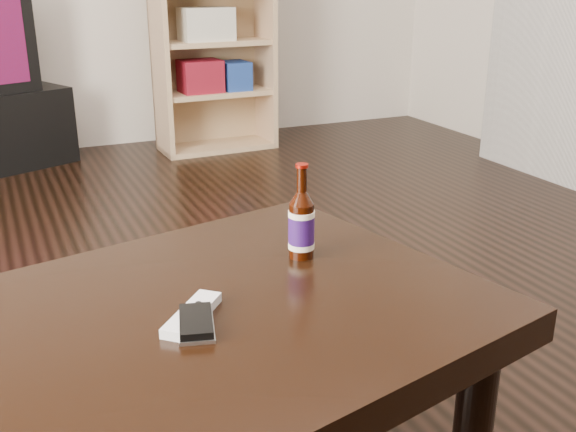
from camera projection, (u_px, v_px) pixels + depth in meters
name	position (u px, v px, depth m)	size (l,w,h in m)	color
floor	(238.00, 430.00, 1.62)	(5.00, 6.00, 0.01)	black
bookshelf	(211.00, 38.00, 3.99)	(0.70, 0.34, 1.29)	tan
coffee_table	(129.00, 369.00, 1.11)	(1.42, 1.01, 0.48)	black
beer_bottle	(301.00, 225.00, 1.37)	(0.07, 0.07, 0.20)	black
phone	(196.00, 323.00, 1.11)	(0.09, 0.12, 0.02)	#A3A3A5
remote	(192.00, 315.00, 1.14)	(0.14, 0.14, 0.02)	silver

